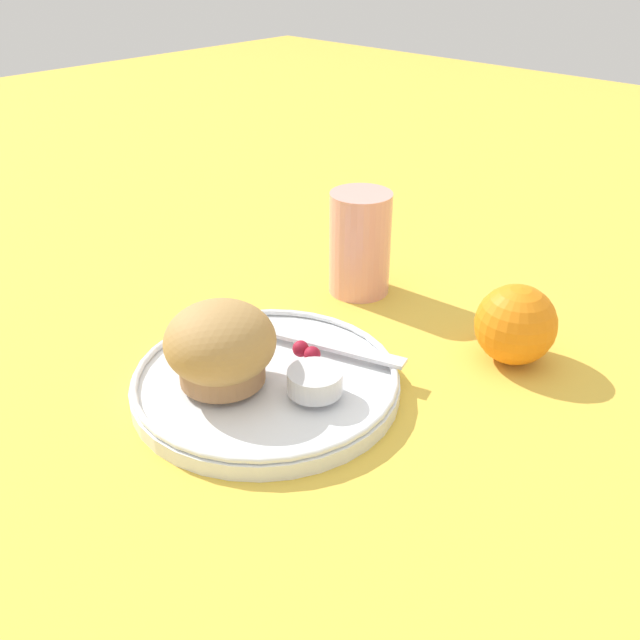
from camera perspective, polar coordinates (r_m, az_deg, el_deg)
ground_plane at (r=0.64m, az=-4.82°, el=-4.71°), size 3.00×3.00×0.00m
plate at (r=0.61m, az=-4.33°, el=-4.92°), size 0.23×0.23×0.02m
muffin at (r=0.59m, az=-8.15°, el=-2.00°), size 0.09×0.09×0.07m
cream_ramekin at (r=0.58m, az=-0.40°, el=-4.83°), size 0.05×0.05×0.02m
berry_pair at (r=0.62m, az=-1.10°, el=-2.54°), size 0.03×0.01×0.01m
butter_knife at (r=0.65m, az=-0.72°, el=-1.65°), size 0.18×0.07×0.00m
orange_fruit at (r=0.67m, az=15.38°, el=-0.35°), size 0.07×0.07×0.07m
juice_glass at (r=0.76m, az=3.21°, el=6.15°), size 0.07×0.07×0.11m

